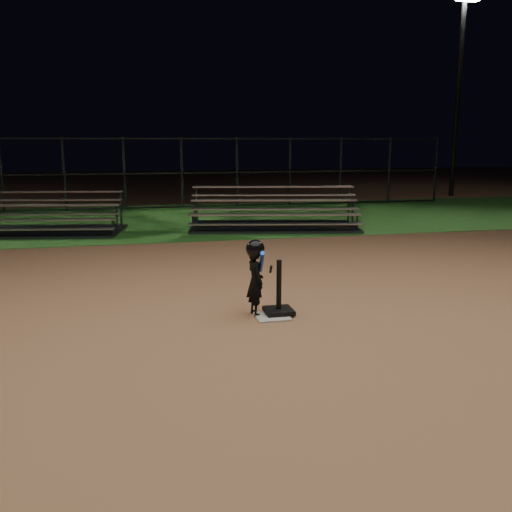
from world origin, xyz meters
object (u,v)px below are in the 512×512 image
Objects in this scene: batting_tee at (279,303)px; bleacher_right at (274,220)px; home_plate at (272,316)px; child_batter at (255,275)px; bleacher_left at (37,225)px; light_pole_right at (460,79)px.

bleacher_right is (1.90, 7.57, 0.07)m from batting_tee.
home_plate is at bearing -140.21° from batting_tee.
child_batter is (-0.32, 0.06, 0.40)m from batting_tee.
child_batter is 7.84m from bleacher_right.
child_batter is at bearing -53.81° from bleacher_left.
light_pole_right is (9.99, 7.28, 4.72)m from bleacher_right.
home_plate is 0.21m from batting_tee.
light_pole_right is at bearing 51.33° from batting_tee.
child_batter is at bearing -95.06° from bleacher_right.
home_plate is at bearing -137.49° from child_batter.
bleacher_left is at bearing 118.22° from batting_tee.
bleacher_left is (-4.03, 8.04, -0.34)m from child_batter.
child_batter is 0.13× the size of light_pole_right.
bleacher_left is at bearing -173.45° from bleacher_right.
bleacher_right is (2.21, 7.51, -0.33)m from child_batter.
child_batter reaches higher than bleacher_left.
bleacher_left is at bearing 17.42° from child_batter.
bleacher_left is 0.93× the size of bleacher_right.
light_pole_right reaches higher than batting_tee.
home_plate is at bearing -128.77° from light_pole_right.
bleacher_right is at bearing -143.92° from light_pole_right.
bleacher_right is (6.24, -0.53, 0.01)m from bleacher_left.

